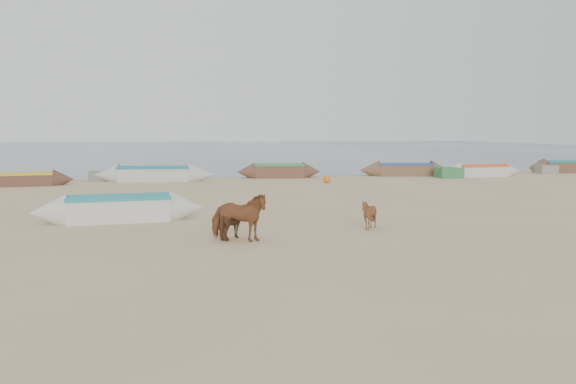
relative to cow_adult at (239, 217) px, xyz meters
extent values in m
plane|color=tan|center=(1.92, -1.18, -0.66)|extent=(140.00, 140.00, 0.00)
plane|color=slate|center=(1.92, 80.82, -0.66)|extent=(160.00, 160.00, 0.00)
imported|color=brown|center=(0.00, 0.00, 0.00)|extent=(1.72, 1.19, 1.33)
imported|color=brown|center=(4.06, 1.10, -0.21)|extent=(0.94, 0.87, 0.92)
imported|color=#52311A|center=(-0.06, 0.29, -0.19)|extent=(0.98, 1.08, 0.94)
sphere|color=orange|center=(6.83, 16.07, -0.44)|extent=(0.44, 0.44, 0.44)
cube|color=slate|center=(-6.08, 20.05, -0.38)|extent=(1.20, 1.10, 0.56)
cube|color=#337141|center=(15.40, 18.05, -0.34)|extent=(1.50, 1.20, 0.64)
cube|color=gray|center=(23.74, 20.07, -0.36)|extent=(1.30, 1.20, 0.60)
camera|label=1|loc=(-1.61, -14.81, 2.30)|focal=35.00mm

